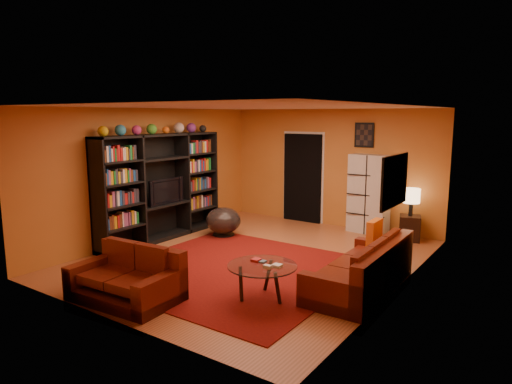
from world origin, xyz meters
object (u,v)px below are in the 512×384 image
Objects in this scene: tv at (163,191)px; bowl_chair at (223,221)px; loveseat at (130,278)px; side_table at (410,228)px; table_lamp at (412,196)px; sofa at (366,270)px; storage_cabinet at (369,194)px; coffee_table at (262,269)px; entertainment_unit at (161,187)px.

tv is 1.23× the size of bowl_chair.
loveseat is 5.59m from side_table.
side_table is 0.64m from table_lamp.
loveseat is 5.62m from table_lamp.
bowl_chair is at bearing -150.98° from side_table.
sofa is 3.29m from loveseat.
tv is 0.54× the size of storage_cabinet.
table_lamp is (0.92, -0.12, 0.06)m from storage_cabinet.
tv is at bearing -146.98° from table_lamp.
side_table is at bearing 0.00° from table_lamp.
loveseat is 3.43m from bowl_chair.
tv is at bearing -133.23° from storage_cabinet.
sofa is at bearing 47.52° from coffee_table.
entertainment_unit is 4.95m from table_lamp.
entertainment_unit is 4.29m from storage_cabinet.
entertainment_unit is 4.49m from sofa.
loveseat is at bearing -114.02° from table_lamp.
loveseat reaches higher than coffee_table.
tv is 4.90m from table_lamp.
entertainment_unit reaches higher than coffee_table.
tv is 0.95× the size of coffee_table.
entertainment_unit is 6.00× the size of side_table.
storage_cabinet is at bearing -18.53° from loveseat.
storage_cabinet is 1.09m from side_table.
entertainment_unit reaches higher than tv.
side_table is at bearing 79.33° from coffee_table.
storage_cabinet is at bearing 91.93° from coffee_table.
sofa reaches higher than side_table.
table_lamp is at bearing 32.82° from entertainment_unit.
bowl_chair is at bearing 160.48° from sofa.
bowl_chair is at bearing 137.52° from coffee_table.
tv is 3.67m from coffee_table.
bowl_chair is at bearing -44.32° from tv.
sofa is at bearing -94.16° from tv.
table_lamp is at bearing -27.97° from loveseat.
entertainment_unit reaches higher than storage_cabinet.
table_lamp reaches higher than coffee_table.
side_table is (3.28, 1.82, -0.06)m from bowl_chair.
storage_cabinet is at bearing 40.80° from entertainment_unit.
sofa is at bearing -18.36° from bowl_chair.
table_lamp is (-0.25, 2.99, 0.60)m from sofa.
storage_cabinet is (3.19, 2.79, -0.15)m from tv.
bowl_chair is 3.79m from table_lamp.
storage_cabinet is (-1.17, 3.11, 0.54)m from sofa.
coffee_table is 4.18m from side_table.
side_table is at bearing -56.98° from tv.
bowl_chair is 1.44× the size of side_table.
loveseat is at bearing -73.02° from bowl_chair.
storage_cabinet is (1.36, 5.22, 0.54)m from loveseat.
side_table reaches higher than coffee_table.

